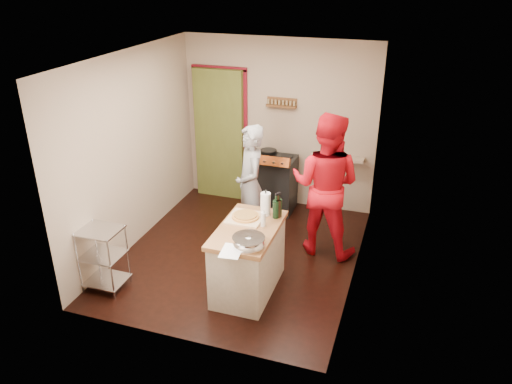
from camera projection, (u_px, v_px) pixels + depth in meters
floor at (241, 254)px, 6.70m from camera, size 3.50×3.50×0.00m
back_wall at (240, 130)px, 7.94m from camera, size 3.00×0.44×2.60m
left_wall at (133, 151)px, 6.58m from camera, size 0.04×3.50×2.60m
right_wall at (362, 179)px, 5.72m from camera, size 0.04×3.50×2.60m
ceiling at (238, 56)px, 5.60m from camera, size 3.00×3.50×0.02m
stove at (275, 183)px, 7.72m from camera, size 0.60×0.63×1.00m
wire_shelving at (103, 256)px, 5.84m from camera, size 0.48×0.40×0.80m
island at (248, 257)px, 5.80m from camera, size 0.65×1.24×1.14m
person_stripe at (250, 185)px, 6.70m from camera, size 0.66×0.73×1.67m
person_red at (325, 185)px, 6.41m from camera, size 1.01×0.83×1.92m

